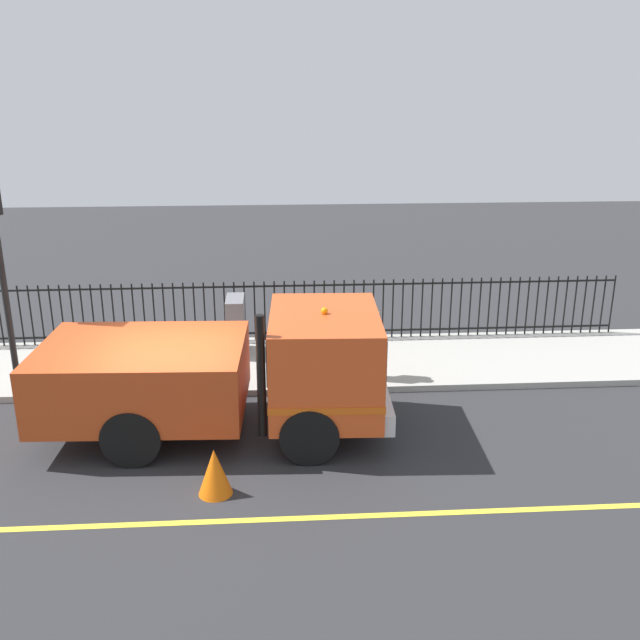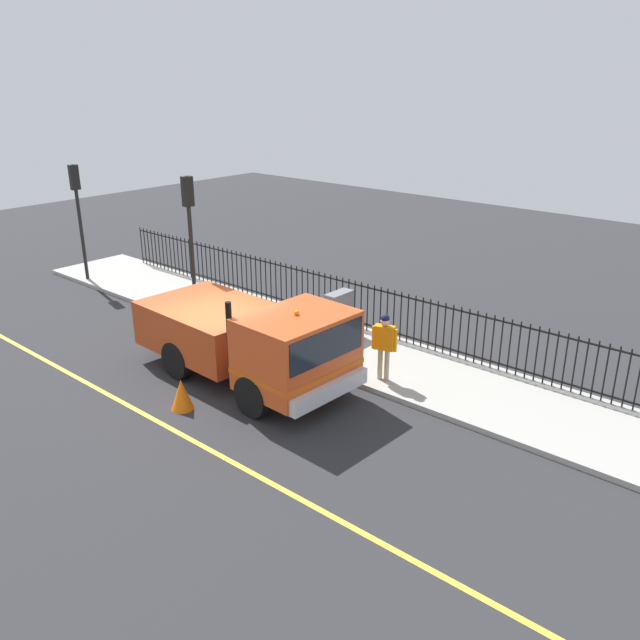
# 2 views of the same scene
# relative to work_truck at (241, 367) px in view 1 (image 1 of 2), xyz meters

# --- Properties ---
(ground_plane) EXTENTS (50.63, 50.63, 0.00)m
(ground_plane) POSITION_rel_work_truck_xyz_m (-0.16, 1.13, -1.20)
(ground_plane) COLOR #2B2B2D
(ground_plane) RESTS_ON ground
(sidewalk_slab) EXTENTS (3.07, 23.01, 0.13)m
(sidewalk_slab) POSITION_rel_work_truck_xyz_m (2.97, 1.13, -1.13)
(sidewalk_slab) COLOR #A3A099
(sidewalk_slab) RESTS_ON ground
(lane_marking) EXTENTS (0.12, 20.71, 0.01)m
(lane_marking) POSITION_rel_work_truck_xyz_m (-2.73, 1.13, -1.20)
(lane_marking) COLOR yellow
(lane_marking) RESTS_ON ground
(work_truck) EXTENTS (2.71, 6.00, 2.49)m
(work_truck) POSITION_rel_work_truck_xyz_m (0.00, 0.00, 0.00)
(work_truck) COLOR #D84C1E
(work_truck) RESTS_ON ground
(worker_standing) EXTENTS (0.35, 0.60, 1.69)m
(worker_standing) POSITION_rel_work_truck_xyz_m (1.98, -2.38, -0.03)
(worker_standing) COLOR orange
(worker_standing) RESTS_ON sidewalk_slab
(iron_fence) EXTENTS (0.04, 19.60, 1.41)m
(iron_fence) POSITION_rel_work_truck_xyz_m (4.33, 1.13, -0.35)
(iron_fence) COLOR black
(iron_fence) RESTS_ON sidewalk_slab
(utility_cabinet) EXTENTS (0.89, 0.39, 1.27)m
(utility_cabinet) POSITION_rel_work_truck_xyz_m (3.52, 0.27, -0.43)
(utility_cabinet) COLOR slate
(utility_cabinet) RESTS_ON sidewalk_slab
(traffic_cone) EXTENTS (0.51, 0.51, 0.73)m
(traffic_cone) POSITION_rel_work_truck_xyz_m (-2.00, 0.33, -0.83)
(traffic_cone) COLOR orange
(traffic_cone) RESTS_ON ground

